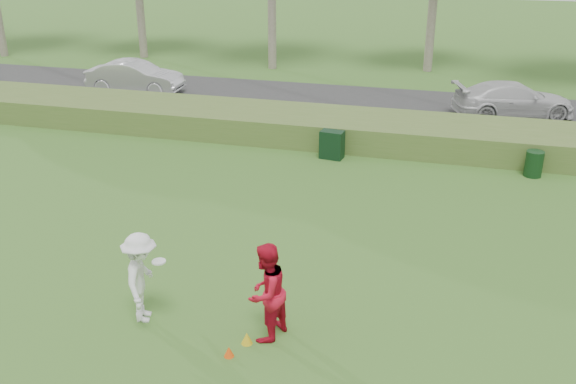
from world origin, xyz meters
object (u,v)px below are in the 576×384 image
(cone_orange, at_px, (229,352))
(car_mid, at_px, (135,77))
(player_white, at_px, (141,278))
(car_right, at_px, (513,100))
(cone_yellow, at_px, (247,338))
(utility_cabinet, at_px, (332,145))
(trash_bin, at_px, (534,164))
(player_red, at_px, (266,292))

(cone_orange, relative_size, car_mid, 0.05)
(player_white, distance_m, car_right, 18.26)
(cone_yellow, height_order, car_mid, car_mid)
(utility_cabinet, distance_m, trash_bin, 6.30)
(cone_yellow, height_order, utility_cabinet, utility_cabinet)
(utility_cabinet, height_order, trash_bin, utility_cabinet)
(cone_orange, height_order, car_mid, car_mid)
(trash_bin, height_order, car_right, car_right)
(car_mid, bearing_deg, cone_orange, -150.58)
(cone_yellow, bearing_deg, car_mid, 123.31)
(player_white, height_order, utility_cabinet, player_white)
(cone_orange, bearing_deg, player_red, 57.51)
(player_red, bearing_deg, cone_yellow, -25.44)
(car_mid, bearing_deg, player_red, -148.21)
(cone_yellow, bearing_deg, trash_bin, 60.81)
(cone_yellow, relative_size, car_mid, 0.05)
(cone_orange, relative_size, utility_cabinet, 0.22)
(cone_orange, xyz_separation_m, trash_bin, (5.98, 10.81, 0.30))
(player_white, xyz_separation_m, player_red, (2.49, 0.05, 0.04))
(car_mid, bearing_deg, player_white, -154.74)
(trash_bin, relative_size, car_mid, 0.19)
(player_red, relative_size, utility_cabinet, 2.08)
(car_mid, bearing_deg, cone_yellow, -149.41)
(utility_cabinet, bearing_deg, cone_yellow, -79.59)
(player_white, xyz_separation_m, utility_cabinet, (1.70, 10.08, -0.46))
(player_red, xyz_separation_m, trash_bin, (5.50, 10.06, -0.57))
(cone_orange, bearing_deg, car_right, 71.86)
(player_white, height_order, car_mid, player_white)
(player_red, relative_size, cone_yellow, 8.27)
(player_white, relative_size, trash_bin, 2.31)
(utility_cabinet, bearing_deg, player_red, -77.85)
(player_red, xyz_separation_m, cone_yellow, (-0.29, -0.31, -0.85))
(player_red, bearing_deg, player_white, -70.74)
(player_white, distance_m, cone_orange, 2.29)
(player_white, distance_m, car_mid, 18.33)
(player_red, height_order, cone_yellow, player_red)
(player_white, xyz_separation_m, cone_orange, (2.01, -0.71, -0.82))
(cone_yellow, xyz_separation_m, utility_cabinet, (-0.51, 10.33, 0.35))
(player_red, distance_m, cone_orange, 1.25)
(cone_yellow, bearing_deg, utility_cabinet, 92.80)
(player_red, distance_m, car_right, 17.31)
(trash_bin, bearing_deg, utility_cabinet, -179.72)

